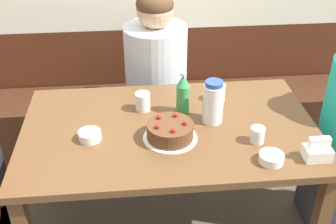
# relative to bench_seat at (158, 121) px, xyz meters

# --- Properties ---
(bench_seat) EXTENTS (2.55, 0.38, 0.42)m
(bench_seat) POSITION_rel_bench_seat_xyz_m (0.00, 0.00, 0.00)
(bench_seat) COLOR #381E11
(bench_seat) RESTS_ON ground_plane
(dining_table) EXTENTS (1.38, 0.83, 0.72)m
(dining_table) POSITION_rel_bench_seat_xyz_m (0.00, -0.83, 0.42)
(dining_table) COLOR brown
(dining_table) RESTS_ON ground_plane
(birthday_cake) EXTENTS (0.24, 0.24, 0.10)m
(birthday_cake) POSITION_rel_bench_seat_xyz_m (-0.01, -0.92, 0.55)
(birthday_cake) COLOR white
(birthday_cake) RESTS_ON dining_table
(water_pitcher) EXTENTS (0.10, 0.10, 0.21)m
(water_pitcher) POSITION_rel_bench_seat_xyz_m (0.21, -0.80, 0.62)
(water_pitcher) COLOR white
(water_pitcher) RESTS_ON dining_table
(soju_bottle) EXTENTS (0.07, 0.07, 0.22)m
(soju_bottle) POSITION_rel_bench_seat_xyz_m (0.08, -0.71, 0.61)
(soju_bottle) COLOR #388E4C
(soju_bottle) RESTS_ON dining_table
(napkin_holder) EXTENTS (0.11, 0.08, 0.11)m
(napkin_holder) POSITION_rel_bench_seat_xyz_m (0.59, -1.13, 0.55)
(napkin_holder) COLOR white
(napkin_holder) RESTS_ON dining_table
(bowl_soup_white) EXTENTS (0.10, 0.10, 0.04)m
(bowl_soup_white) POSITION_rel_bench_seat_xyz_m (-0.36, -0.90, 0.53)
(bowl_soup_white) COLOR white
(bowl_soup_white) RESTS_ON dining_table
(bowl_rice_small) EXTENTS (0.10, 0.10, 0.04)m
(bowl_rice_small) POSITION_rel_bench_seat_xyz_m (0.39, -1.13, 0.53)
(bowl_rice_small) COLOR white
(bowl_rice_small) RESTS_ON dining_table
(glass_water_tall) EXTENTS (0.07, 0.07, 0.09)m
(glass_water_tall) POSITION_rel_bench_seat_xyz_m (0.28, -0.61, 0.55)
(glass_water_tall) COLOR silver
(glass_water_tall) RESTS_ON dining_table
(glass_tumbler_short) EXTENTS (0.07, 0.07, 0.09)m
(glass_tumbler_short) POSITION_rel_bench_seat_xyz_m (-0.12, -0.66, 0.56)
(glass_tumbler_short) COLOR silver
(glass_tumbler_short) RESTS_ON dining_table
(glass_shot_small) EXTENTS (0.06, 0.06, 0.07)m
(glass_shot_small) POSITION_rel_bench_seat_xyz_m (0.37, -0.99, 0.55)
(glass_shot_small) COLOR silver
(glass_shot_small) RESTS_ON dining_table
(person_teal_shirt) EXTENTS (0.37, 0.37, 1.17)m
(person_teal_shirt) POSITION_rel_bench_seat_xyz_m (-0.02, -0.15, 0.38)
(person_teal_shirt) COLOR #33333D
(person_teal_shirt) RESTS_ON ground_plane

